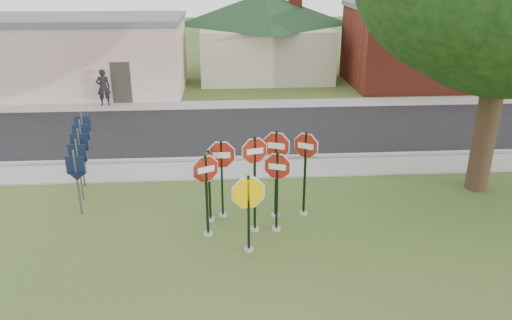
{
  "coord_description": "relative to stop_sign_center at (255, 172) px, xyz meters",
  "views": [
    {
      "loc": [
        -0.76,
        -10.94,
        6.9
      ],
      "look_at": [
        0.13,
        2.0,
        1.77
      ],
      "focal_mm": 35.0,
      "sensor_mm": 36.0,
      "label": 1
    }
  ],
  "objects": [
    {
      "name": "sidewalk_near",
      "position": [
        -0.04,
        4.32,
        -1.73
      ],
      "size": [
        60.0,
        1.6,
        0.06
      ],
      "primitive_type": "cube",
      "color": "gray",
      "rests_on": "ground"
    },
    {
      "name": "route_sign_row",
      "position": [
        -5.44,
        3.32,
        -0.53
      ],
      "size": [
        1.43,
        4.63,
        2.0
      ],
      "color": "#59595E",
      "rests_on": "ground"
    },
    {
      "name": "building_stucco",
      "position": [
        -9.03,
        16.82,
        0.39
      ],
      "size": [
        12.2,
        6.2,
        4.2
      ],
      "color": "silver",
      "rests_on": "ground"
    },
    {
      "name": "ground",
      "position": [
        -0.04,
        -1.18,
        -1.76
      ],
      "size": [
        120.0,
        120.0,
        0.0
      ],
      "primitive_type": "plane",
      "color": "#32521E",
      "rests_on": "ground"
    },
    {
      "name": "stop_sign_center",
      "position": [
        0.0,
        0.0,
        0.0
      ],
      "size": [
        0.94,
        0.29,
        2.84
      ],
      "color": "#98968E",
      "rests_on": "ground"
    },
    {
      "name": "stop_sign_left",
      "position": [
        -1.28,
        -0.18,
        -0.25
      ],
      "size": [
        0.92,
        0.48,
        2.46
      ],
      "color": "#98968E",
      "rests_on": "ground"
    },
    {
      "name": "sidewalk_far",
      "position": [
        -0.04,
        13.12,
        -1.73
      ],
      "size": [
        60.0,
        1.6,
        0.06
      ],
      "primitive_type": "cube",
      "color": "gray",
      "rests_on": "ground"
    },
    {
      "name": "stop_sign_back_right",
      "position": [
        0.65,
        0.77,
        -0.04
      ],
      "size": [
        0.99,
        0.42,
        2.74
      ],
      "color": "#98968E",
      "rests_on": "ground"
    },
    {
      "name": "stop_sign_right",
      "position": [
        0.6,
        -0.04,
        -0.29
      ],
      "size": [
        0.95,
        0.37,
        2.42
      ],
      "color": "#98968E",
      "rests_on": "ground"
    },
    {
      "name": "building_house",
      "position": [
        1.97,
        20.82,
        1.89
      ],
      "size": [
        11.6,
        11.6,
        6.2
      ],
      "color": "#B5A990",
      "rests_on": "ground"
    },
    {
      "name": "road",
      "position": [
        -0.04,
        8.82,
        -1.74
      ],
      "size": [
        60.0,
        7.0,
        0.04
      ],
      "primitive_type": "cube",
      "color": "black",
      "rests_on": "ground"
    },
    {
      "name": "stop_sign_yellow",
      "position": [
        -0.22,
        -1.05,
        -0.42
      ],
      "size": [
        1.16,
        0.24,
        2.23
      ],
      "color": "#98968E",
      "rests_on": "ground"
    },
    {
      "name": "curb",
      "position": [
        -0.04,
        5.32,
        -1.69
      ],
      "size": [
        60.0,
        0.2,
        0.14
      ],
      "primitive_type": "cube",
      "color": "gray",
      "rests_on": "ground"
    },
    {
      "name": "building_brick",
      "position": [
        11.96,
        17.32,
        0.65
      ],
      "size": [
        10.2,
        6.2,
        4.75
      ],
      "color": "maroon",
      "rests_on": "ground"
    },
    {
      "name": "stop_sign_far_left",
      "position": [
        -1.23,
        0.64,
        -0.37
      ],
      "size": [
        0.39,
        1.12,
        2.28
      ],
      "color": "#98968E",
      "rests_on": "ground"
    },
    {
      "name": "pedestrian",
      "position": [
        -6.88,
        13.4,
        -0.76
      ],
      "size": [
        0.78,
        0.62,
        1.87
      ],
      "primitive_type": "imported",
      "rotation": [
        0.0,
        0.0,
        3.41
      ],
      "color": "black",
      "rests_on": "sidewalk_far"
    },
    {
      "name": "stop_sign_back_left",
      "position": [
        -0.87,
        0.86,
        -0.22
      ],
      "size": [
        1.09,
        0.24,
        2.48
      ],
      "color": "#98968E",
      "rests_on": "ground"
    },
    {
      "name": "stop_sign_far_right",
      "position": [
        1.5,
        0.86,
        -0.12
      ],
      "size": [
        0.87,
        0.55,
        2.65
      ],
      "color": "#98968E",
      "rests_on": "ground"
    }
  ]
}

